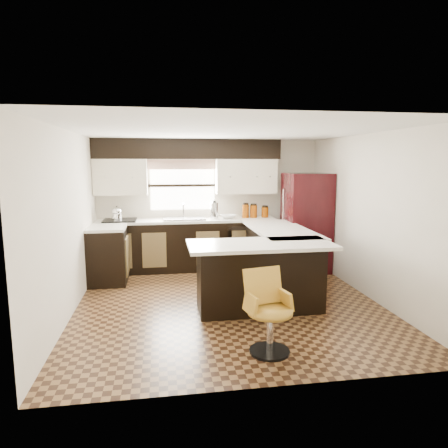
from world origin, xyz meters
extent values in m
plane|color=#49301A|center=(0.00, 0.00, 0.00)|extent=(4.40, 4.40, 0.00)
plane|color=silver|center=(0.00, 0.00, 2.40)|extent=(4.40, 4.40, 0.00)
plane|color=beige|center=(0.00, 2.20, 1.20)|extent=(4.40, 0.00, 4.40)
plane|color=beige|center=(0.00, -2.20, 1.20)|extent=(4.40, 0.00, 4.40)
plane|color=beige|center=(-2.10, 0.00, 1.20)|extent=(0.00, 4.40, 4.40)
plane|color=beige|center=(2.10, 0.00, 1.20)|extent=(0.00, 4.40, 4.40)
cube|color=black|center=(-0.45, 1.90, 0.45)|extent=(3.30, 0.60, 0.90)
cube|color=black|center=(-1.80, 1.25, 0.45)|extent=(0.60, 0.70, 0.90)
cube|color=silver|center=(-0.45, 1.90, 0.92)|extent=(3.30, 0.60, 0.04)
cube|color=silver|center=(-1.80, 1.25, 0.92)|extent=(0.60, 0.70, 0.04)
cube|color=black|center=(-0.40, 2.03, 2.22)|extent=(3.40, 0.35, 0.36)
cube|color=beige|center=(-1.62, 2.03, 1.72)|extent=(0.94, 0.35, 0.64)
cube|color=beige|center=(0.68, 2.03, 1.72)|extent=(1.14, 0.35, 0.64)
cube|color=white|center=(-0.50, 2.18, 1.55)|extent=(1.20, 0.02, 0.90)
cube|color=#D19B93|center=(-0.50, 2.14, 1.94)|extent=(1.30, 0.06, 0.18)
cube|color=#B2B2B7|center=(-0.50, 1.88, 0.96)|extent=(0.75, 0.45, 0.03)
cube|color=black|center=(0.55, 1.61, 0.43)|extent=(0.58, 0.03, 0.78)
cube|color=black|center=(-1.65, 1.88, 0.96)|extent=(0.58, 0.50, 0.02)
cube|color=black|center=(0.90, 0.62, 0.45)|extent=(0.60, 1.95, 0.90)
cube|color=black|center=(0.38, -0.35, 0.45)|extent=(1.65, 0.60, 0.90)
cube|color=silver|center=(0.95, 0.62, 0.92)|extent=(0.84, 1.95, 0.04)
cube|color=silver|center=(0.35, -0.44, 0.92)|extent=(1.89, 0.84, 0.04)
cube|color=black|center=(1.70, 1.48, 0.89)|extent=(0.77, 0.74, 1.79)
cylinder|color=silver|center=(0.06, 1.90, 1.10)|extent=(0.15, 0.15, 0.30)
imported|color=white|center=(0.32, 1.90, 0.98)|extent=(0.36, 0.36, 0.07)
cylinder|color=#793403|center=(0.66, 1.92, 1.07)|extent=(0.13, 0.13, 0.25)
cylinder|color=#793403|center=(0.81, 1.92, 1.06)|extent=(0.13, 0.13, 0.23)
cylinder|color=#793403|center=(1.04, 1.92, 1.04)|extent=(0.13, 0.13, 0.19)
camera|label=1|loc=(-0.91, -5.39, 1.99)|focal=32.00mm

